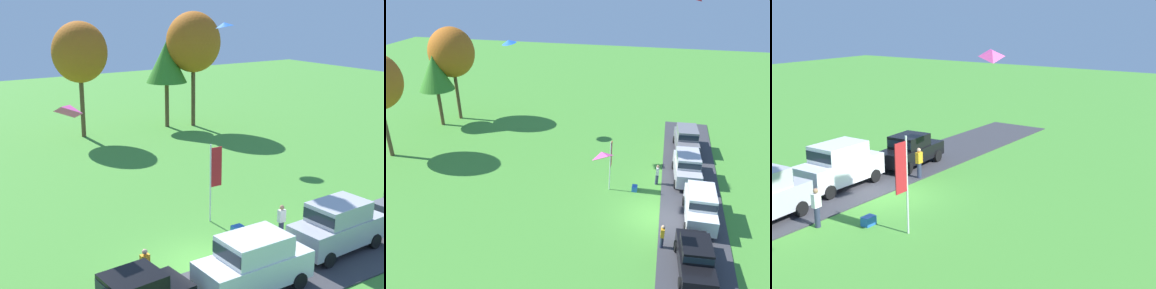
# 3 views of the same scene
# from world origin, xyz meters

# --- Properties ---
(ground_plane) EXTENTS (120.00, 120.00, 0.00)m
(ground_plane) POSITION_xyz_m (0.00, 0.00, 0.00)
(ground_plane) COLOR #478E33
(pavement_strip) EXTENTS (36.00, 4.40, 0.06)m
(pavement_strip) POSITION_xyz_m (0.00, -2.69, 0.03)
(pavement_strip) COLOR #38383D
(pavement_strip) RESTS_ON ground
(car_sedan_mid_row) EXTENTS (4.52, 2.22, 1.84)m
(car_sedan_mid_row) POSITION_xyz_m (-4.57, -2.55, 1.04)
(car_sedan_mid_row) COLOR black
(car_sedan_mid_row) RESTS_ON ground
(car_suv_far_end) EXTENTS (4.62, 2.08, 2.28)m
(car_suv_far_end) POSITION_xyz_m (0.37, -3.08, 1.30)
(car_suv_far_end) COLOR white
(car_suv_far_end) RESTS_ON ground
(car_suv_near_entrance) EXTENTS (4.70, 2.25, 2.28)m
(car_suv_near_entrance) POSITION_xyz_m (5.72, -2.36, 1.30)
(car_suv_near_entrance) COLOR #B7B7BC
(car_suv_near_entrance) RESTS_ON ground
(car_suv_by_flagpole) EXTENTS (4.72, 2.29, 2.28)m
(car_suv_by_flagpole) POSITION_xyz_m (11.04, -2.44, 1.30)
(car_suv_by_flagpole) COLOR slate
(car_suv_by_flagpole) RESTS_ON ground
(person_on_lawn) EXTENTS (0.36, 0.24, 1.71)m
(person_on_lawn) POSITION_xyz_m (4.45, -0.09, 0.88)
(person_on_lawn) COLOR #2D334C
(person_on_lawn) RESTS_ON ground
(person_watching_sky) EXTENTS (0.36, 0.24, 1.71)m
(person_watching_sky) POSITION_xyz_m (-3.06, -0.69, 0.88)
(person_watching_sky) COLOR #2D334C
(person_watching_sky) RESTS_ON ground
(tree_lone_near) EXTENTS (3.59, 3.59, 7.57)m
(tree_lone_near) POSITION_xyz_m (11.67, 23.17, 5.74)
(tree_lone_near) COLOR brown
(tree_lone_near) RESTS_ON ground
(tree_left_of_center) EXTENTS (4.77, 4.77, 10.07)m
(tree_left_of_center) POSITION_xyz_m (13.86, 22.25, 7.42)
(tree_left_of_center) COLOR brown
(tree_left_of_center) RESTS_ON ground
(flag_banner) EXTENTS (0.71, 0.08, 4.08)m
(flag_banner) POSITION_xyz_m (3.07, 3.46, 2.58)
(flag_banner) COLOR silver
(flag_banner) RESTS_ON ground
(cooler_box) EXTENTS (0.56, 0.40, 0.40)m
(cooler_box) POSITION_xyz_m (3.11, 1.52, 0.20)
(cooler_box) COLOR blue
(cooler_box) RESTS_ON ground
(kite_delta_low_drifter) EXTENTS (1.96, 1.97, 0.58)m
(kite_delta_low_drifter) POSITION_xyz_m (11.71, 14.72, 9.23)
(kite_delta_low_drifter) COLOR blue
(kite_diamond_trailing_tail) EXTENTS (1.29, 1.30, 0.73)m
(kite_diamond_trailing_tail) POSITION_xyz_m (-4.38, 2.98, 6.71)
(kite_diamond_trailing_tail) COLOR #EA4C9E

